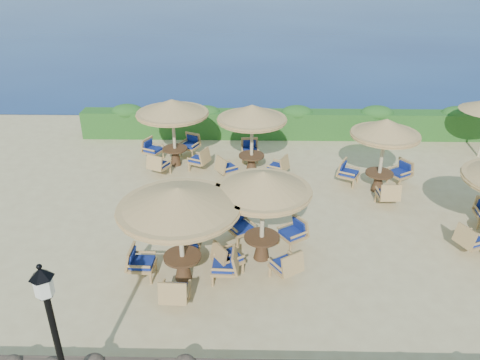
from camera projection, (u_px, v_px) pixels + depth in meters
ground at (299, 221)px, 14.63m from camera, size 120.00×120.00×0.00m
hedge at (285, 124)px, 20.79m from camera, size 18.00×0.90×1.20m
lamp_post at (59, 352)px, 7.95m from camera, size 0.44×0.44×3.31m
cafe_set_0 at (180, 216)px, 11.30m from camera, size 3.03×3.03×2.65m
cafe_set_1 at (263, 203)px, 12.14m from camera, size 2.72×2.72×2.65m
cafe_set_3 at (173, 121)px, 17.60m from camera, size 2.83×2.83×2.65m
cafe_set_4 at (252, 126)px, 17.00m from camera, size 2.77×2.70×2.65m
cafe_set_5 at (384, 144)px, 15.67m from camera, size 2.77×2.57×2.65m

